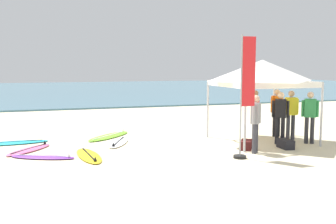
# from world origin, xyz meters

# --- Properties ---
(ground_plane) EXTENTS (80.00, 80.00, 0.00)m
(ground_plane) POSITION_xyz_m (0.00, 0.00, 0.00)
(ground_plane) COLOR beige
(sea) EXTENTS (80.00, 36.00, 0.10)m
(sea) POSITION_xyz_m (0.00, 30.36, 0.05)
(sea) COLOR teal
(sea) RESTS_ON ground
(canopy_tent) EXTENTS (2.83, 2.83, 2.75)m
(canopy_tent) POSITION_xyz_m (2.81, 0.37, 2.39)
(canopy_tent) COLOR #B7B7BC
(canopy_tent) RESTS_ON ground
(surfboard_pink) EXTENTS (1.58, 1.81, 0.19)m
(surfboard_pink) POSITION_xyz_m (-4.62, 1.26, 0.04)
(surfboard_pink) COLOR pink
(surfboard_pink) RESTS_ON ground
(surfboard_white) EXTENTS (1.24, 1.97, 0.19)m
(surfboard_white) POSITION_xyz_m (-1.82, 1.55, 0.04)
(surfboard_white) COLOR white
(surfboard_white) RESTS_ON ground
(surfboard_cyan) EXTENTS (2.47, 0.79, 0.19)m
(surfboard_cyan) POSITION_xyz_m (-5.23, 2.59, 0.04)
(surfboard_cyan) COLOR #23B2CC
(surfboard_cyan) RESTS_ON ground
(surfboard_yellow) EXTENTS (0.71, 2.15, 0.19)m
(surfboard_yellow) POSITION_xyz_m (-3.02, -0.15, 0.04)
(surfboard_yellow) COLOR yellow
(surfboard_yellow) RESTS_ON ground
(surfboard_lime) EXTENTS (2.07, 2.11, 0.19)m
(surfboard_lime) POSITION_xyz_m (-1.90, 2.86, 0.04)
(surfboard_lime) COLOR #7AD12D
(surfboard_lime) RESTS_ON ground
(surfboard_purple) EXTENTS (1.87, 1.26, 0.19)m
(surfboard_purple) POSITION_xyz_m (-4.25, 0.07, 0.04)
(surfboard_purple) COLOR purple
(surfboard_purple) RESTS_ON ground
(person_black) EXTENTS (0.47, 0.39, 1.71)m
(person_black) POSITION_xyz_m (3.15, -0.24, 0.99)
(person_black) COLOR black
(person_black) RESTS_ON ground
(person_yellow) EXTENTS (0.55, 0.27, 1.71)m
(person_yellow) POSITION_xyz_m (3.91, 0.27, 0.99)
(person_yellow) COLOR #383842
(person_yellow) RESTS_ON ground
(person_grey) EXTENTS (0.41, 0.42, 1.71)m
(person_grey) POSITION_xyz_m (1.70, -1.17, 0.99)
(person_grey) COLOR #383842
(person_grey) RESTS_ON ground
(person_green) EXTENTS (0.48, 0.38, 1.71)m
(person_green) POSITION_xyz_m (4.14, -0.45, 0.99)
(person_green) COLOR #2D2D33
(person_green) RESTS_ON ground
(person_red) EXTENTS (0.32, 0.53, 1.71)m
(person_red) POSITION_xyz_m (2.83, 0.81, 0.99)
(person_red) COLOR #2D2D33
(person_red) RESTS_ON ground
(person_orange) EXTENTS (0.55, 0.27, 1.71)m
(person_orange) POSITION_xyz_m (3.88, 1.08, 0.99)
(person_orange) COLOR black
(person_orange) RESTS_ON ground
(banner_flag) EXTENTS (0.60, 0.36, 3.40)m
(banner_flag) POSITION_xyz_m (1.06, -1.65, 1.57)
(banner_flag) COLOR #99999E
(banner_flag) RESTS_ON ground
(gear_bag_near_tent) EXTENTS (0.38, 0.63, 0.28)m
(gear_bag_near_tent) POSITION_xyz_m (2.94, -0.88, 0.14)
(gear_bag_near_tent) COLOR #232328
(gear_bag_near_tent) RESTS_ON ground
(gear_bag_by_pole) EXTENTS (0.60, 0.68, 0.28)m
(gear_bag_by_pole) POSITION_xyz_m (1.73, -0.61, 0.14)
(gear_bag_by_pole) COLOR #4C1919
(gear_bag_by_pole) RESTS_ON ground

